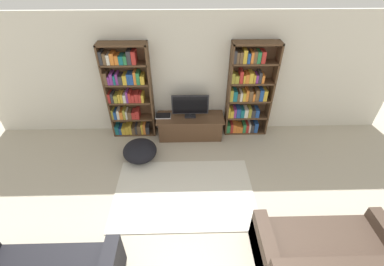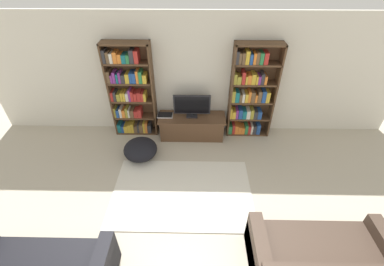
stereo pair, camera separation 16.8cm
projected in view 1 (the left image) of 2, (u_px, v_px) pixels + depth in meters
The scene contains 9 objects.
wall_back at pixel (191, 77), 5.39m from camera, with size 8.80×0.06×2.60m.
bookshelf_left at pixel (128, 93), 5.39m from camera, with size 0.95×0.30×2.08m.
bookshelf_right at pixel (248, 93), 5.45m from camera, with size 0.95×0.30×2.08m.
tv_stand at pixel (190, 126), 5.75m from camera, with size 1.47×0.55×0.50m.
television at pixel (190, 106), 5.45m from camera, with size 0.79×0.16×0.52m.
laptop at pixel (163, 116), 5.61m from camera, with size 0.34×0.23×0.03m.
area_rug at pixel (184, 192), 4.57m from camera, with size 2.46×1.58×0.02m.
couch_right_sofa at pixel (327, 256), 3.39m from camera, with size 1.82×0.95×0.77m.
beanbag_ottoman at pixel (140, 151), 5.17m from camera, with size 0.68×0.68×0.40m, color black.
Camera 1 is at (-0.10, -0.77, 3.62)m, focal length 24.00 mm.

